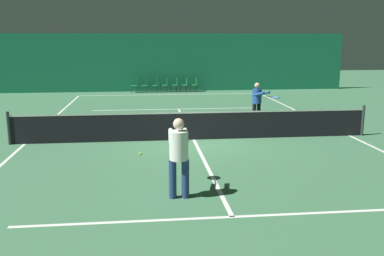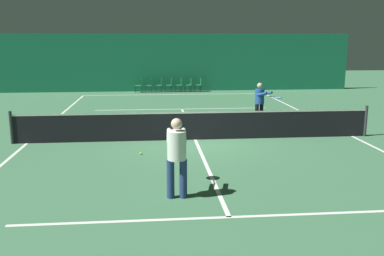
% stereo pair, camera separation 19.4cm
% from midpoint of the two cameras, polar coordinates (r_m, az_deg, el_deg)
% --- Properties ---
extents(ground_plane, '(60.00, 60.00, 0.00)m').
position_cam_midpoint_polar(ground_plane, '(14.39, -0.15, -1.57)').
color(ground_plane, '#3D704C').
extents(backdrop_curtain, '(23.00, 0.12, 3.66)m').
position_cam_midpoint_polar(backdrop_curtain, '(27.73, -3.27, 8.71)').
color(backdrop_curtain, '#196B4C').
rests_on(backdrop_curtain, ground).
extents(court_line_baseline_far, '(11.00, 0.10, 0.00)m').
position_cam_midpoint_polar(court_line_baseline_far, '(26.07, -3.00, 4.49)').
color(court_line_baseline_far, white).
rests_on(court_line_baseline_far, ground).
extents(court_line_service_far, '(8.25, 0.10, 0.00)m').
position_cam_midpoint_polar(court_line_service_far, '(20.64, -2.08, 2.54)').
color(court_line_service_far, white).
rests_on(court_line_service_far, ground).
extents(court_line_service_near, '(8.25, 0.10, 0.00)m').
position_cam_midpoint_polar(court_line_service_near, '(8.36, 4.72, -11.72)').
color(court_line_service_near, white).
rests_on(court_line_service_near, ground).
extents(court_line_sideline_left, '(0.10, 23.80, 0.00)m').
position_cam_midpoint_polar(court_line_sideline_left, '(14.85, -21.76, -2.00)').
color(court_line_sideline_left, white).
rests_on(court_line_sideline_left, ground).
extents(court_line_sideline_right, '(0.10, 23.80, 0.00)m').
position_cam_midpoint_polar(court_line_sideline_right, '(15.94, 19.92, -0.96)').
color(court_line_sideline_right, white).
rests_on(court_line_sideline_right, ground).
extents(court_line_centre, '(0.10, 12.80, 0.00)m').
position_cam_midpoint_polar(court_line_centre, '(14.39, -0.15, -1.56)').
color(court_line_centre, white).
rests_on(court_line_centre, ground).
extents(tennis_net, '(12.00, 0.10, 1.07)m').
position_cam_midpoint_polar(tennis_net, '(14.28, -0.15, 0.43)').
color(tennis_net, black).
rests_on(tennis_net, ground).
extents(player_near, '(0.45, 1.39, 1.73)m').
position_cam_midpoint_polar(player_near, '(9.00, -2.39, -3.18)').
color(player_near, navy).
rests_on(player_near, ground).
extents(player_far, '(0.97, 1.33, 1.62)m').
position_cam_midpoint_polar(player_far, '(17.24, 8.42, 3.75)').
color(player_far, black).
rests_on(player_far, ground).
extents(courtside_chair_0, '(0.44, 0.44, 0.84)m').
position_cam_midpoint_polar(courtside_chair_0, '(27.26, -7.78, 5.74)').
color(courtside_chair_0, '#2D2D2D').
rests_on(courtside_chair_0, ground).
extents(courtside_chair_1, '(0.44, 0.44, 0.84)m').
position_cam_midpoint_polar(courtside_chair_1, '(27.25, -6.46, 5.77)').
color(courtside_chair_1, '#2D2D2D').
rests_on(courtside_chair_1, ground).
extents(courtside_chair_2, '(0.44, 0.44, 0.84)m').
position_cam_midpoint_polar(courtside_chair_2, '(27.26, -5.13, 5.80)').
color(courtside_chair_2, '#2D2D2D').
rests_on(courtside_chair_2, ground).
extents(courtside_chair_3, '(0.44, 0.44, 0.84)m').
position_cam_midpoint_polar(courtside_chair_3, '(27.28, -3.80, 5.82)').
color(courtside_chair_3, '#2D2D2D').
rests_on(courtside_chair_3, ground).
extents(courtside_chair_4, '(0.44, 0.44, 0.84)m').
position_cam_midpoint_polar(courtside_chair_4, '(27.31, -2.48, 5.85)').
color(courtside_chair_4, '#2D2D2D').
rests_on(courtside_chair_4, ground).
extents(courtside_chair_5, '(0.44, 0.44, 0.84)m').
position_cam_midpoint_polar(courtside_chair_5, '(27.36, -1.16, 5.87)').
color(courtside_chair_5, '#2D2D2D').
rests_on(courtside_chair_5, ground).
extents(courtside_chair_6, '(0.44, 0.44, 0.84)m').
position_cam_midpoint_polar(courtside_chair_6, '(27.43, 0.15, 5.88)').
color(courtside_chair_6, '#2D2D2D').
rests_on(courtside_chair_6, ground).
extents(tennis_ball, '(0.07, 0.07, 0.07)m').
position_cam_midpoint_polar(tennis_ball, '(12.64, -7.36, -3.42)').
color(tennis_ball, '#D1DB33').
rests_on(tennis_ball, ground).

